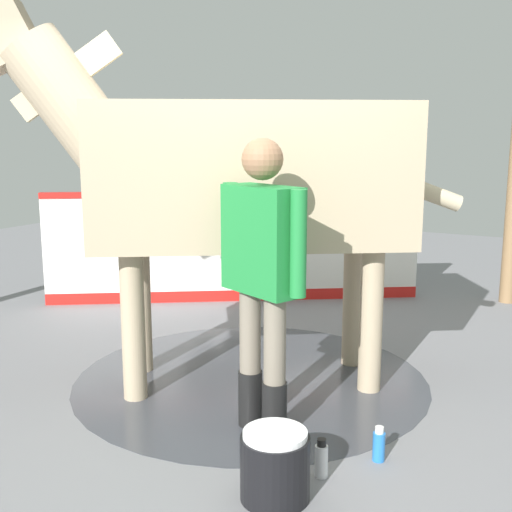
{
  "coord_description": "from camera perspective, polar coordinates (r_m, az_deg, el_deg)",
  "views": [
    {
      "loc": [
        -1.91,
        3.72,
        1.79
      ],
      "look_at": [
        -0.01,
        0.15,
        1.01
      ],
      "focal_mm": 44.94,
      "sensor_mm": 36.0,
      "label": 1
    }
  ],
  "objects": [
    {
      "name": "ground_plane",
      "position": [
        4.55,
        0.79,
        -12.35
      ],
      "size": [
        16.0,
        16.0,
        0.02
      ],
      "primitive_type": "cube",
      "color": "gray"
    },
    {
      "name": "wet_patch",
      "position": [
        4.81,
        -0.44,
        -10.88
      ],
      "size": [
        2.58,
        2.58,
        0.0
      ],
      "primitive_type": "cylinder",
      "color": "#42444C",
      "rests_on": "ground"
    },
    {
      "name": "wash_bucket",
      "position": [
        3.32,
        1.7,
        -18.12
      ],
      "size": [
        0.35,
        0.35,
        0.36
      ],
      "color": "black",
      "rests_on": "ground"
    },
    {
      "name": "barrier_wall",
      "position": [
        6.85,
        -1.93,
        0.49
      ],
      "size": [
        3.4,
        2.25,
        1.19
      ],
      "color": "white",
      "rests_on": "ground"
    },
    {
      "name": "bottle_spray",
      "position": [
        3.75,
        10.88,
        -16.2
      ],
      "size": [
        0.07,
        0.07,
        0.2
      ],
      "color": "blue",
      "rests_on": "ground"
    },
    {
      "name": "bottle_shampoo",
      "position": [
        3.55,
        5.83,
        -17.57
      ],
      "size": [
        0.07,
        0.07,
        0.21
      ],
      "color": "white",
      "rests_on": "ground"
    },
    {
      "name": "horse",
      "position": [
        4.47,
        -2.07,
        7.45
      ],
      "size": [
        3.07,
        2.2,
        2.64
      ],
      "rotation": [
        0.0,
        0.0,
        0.58
      ],
      "color": "tan",
      "rests_on": "ground"
    },
    {
      "name": "handler",
      "position": [
        3.71,
        0.56,
        -0.92
      ],
      "size": [
        0.65,
        0.4,
        1.76
      ],
      "rotation": [
        0.0,
        0.0,
        4.31
      ],
      "color": "black",
      "rests_on": "ground"
    }
  ]
}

